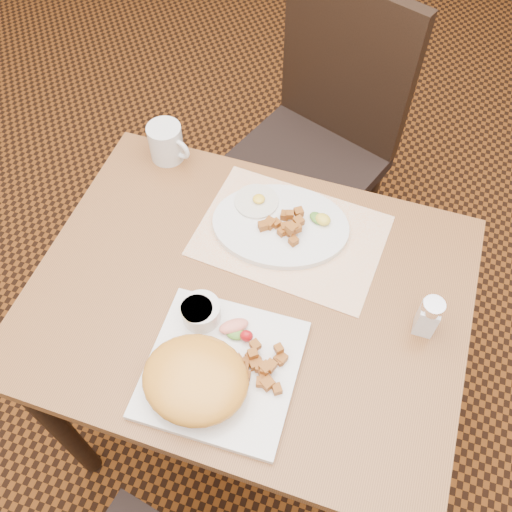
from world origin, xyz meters
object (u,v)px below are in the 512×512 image
(table, at_px, (249,318))
(coffee_mug, at_px, (167,143))
(salt_shaker, at_px, (428,316))
(plate_oval, at_px, (280,225))
(chair_far, at_px, (318,134))
(plate_square, at_px, (222,369))

(table, xyz_separation_m, coffee_mug, (-0.31, 0.31, 0.16))
(table, relative_size, salt_shaker, 9.00)
(plate_oval, bearing_deg, coffee_mug, 158.88)
(table, height_order, plate_oval, plate_oval)
(table, relative_size, chair_far, 0.93)
(table, xyz_separation_m, plate_oval, (0.01, 0.18, 0.12))
(plate_oval, distance_m, coffee_mug, 0.35)
(chair_far, bearing_deg, plate_square, 111.70)
(plate_square, distance_m, coffee_mug, 0.58)
(table, bearing_deg, plate_oval, 85.48)
(chair_far, distance_m, plate_square, 0.92)
(chair_far, xyz_separation_m, coffee_mug, (-0.29, -0.41, 0.26))
(plate_square, bearing_deg, coffee_mug, 123.31)
(chair_far, relative_size, coffee_mug, 8.66)
(table, distance_m, coffee_mug, 0.46)
(table, height_order, coffee_mug, coffee_mug)
(plate_square, height_order, salt_shaker, salt_shaker)
(salt_shaker, bearing_deg, plate_oval, 156.46)
(plate_oval, bearing_deg, plate_square, -91.01)
(salt_shaker, bearing_deg, chair_far, 118.81)
(table, height_order, chair_far, chair_far)
(plate_oval, bearing_deg, table, -94.52)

